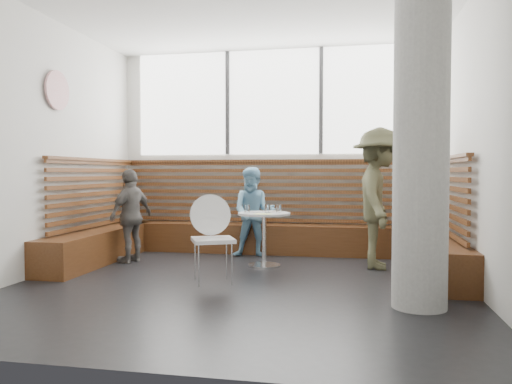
% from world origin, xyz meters
% --- Properties ---
extents(room, '(5.00, 5.00, 3.20)m').
position_xyz_m(room, '(0.00, 0.00, 1.60)').
color(room, silver).
rests_on(room, ground).
extents(booth, '(5.00, 2.50, 1.44)m').
position_xyz_m(booth, '(0.00, 1.77, 0.41)').
color(booth, '#432410').
rests_on(booth, ground).
extents(concrete_column, '(0.50, 0.50, 3.20)m').
position_xyz_m(concrete_column, '(1.85, -0.60, 1.60)').
color(concrete_column, gray).
rests_on(concrete_column, ground).
extents(wall_art, '(0.03, 0.50, 0.50)m').
position_xyz_m(wall_art, '(-2.46, 0.40, 2.30)').
color(wall_art, white).
rests_on(wall_art, room).
extents(cafe_table, '(0.70, 0.70, 0.72)m').
position_xyz_m(cafe_table, '(0.08, 1.15, 0.52)').
color(cafe_table, silver).
rests_on(cafe_table, ground).
extents(cafe_chair, '(0.48, 0.47, 1.00)m').
position_xyz_m(cafe_chair, '(-0.31, 0.12, 0.59)').
color(cafe_chair, white).
rests_on(cafe_chair, ground).
extents(adult_man, '(0.73, 1.22, 1.84)m').
position_xyz_m(adult_man, '(1.58, 1.31, 0.92)').
color(adult_man, '#4E4D34').
rests_on(adult_man, ground).
extents(child_back, '(0.69, 0.56, 1.33)m').
position_xyz_m(child_back, '(-0.19, 1.83, 0.66)').
color(child_back, '#78AFD0').
rests_on(child_back, ground).
extents(child_left, '(0.54, 0.82, 1.30)m').
position_xyz_m(child_left, '(-1.80, 1.11, 0.65)').
color(child_left, '#5E5A56').
rests_on(child_left, ground).
extents(plate_near, '(0.18, 0.18, 0.01)m').
position_xyz_m(plate_near, '(-0.03, 1.21, 0.73)').
color(plate_near, white).
rests_on(plate_near, cafe_table).
extents(plate_far, '(0.19, 0.19, 0.01)m').
position_xyz_m(plate_far, '(0.13, 1.29, 0.73)').
color(plate_far, white).
rests_on(plate_far, cafe_table).
extents(glass_left, '(0.07, 0.07, 0.11)m').
position_xyz_m(glass_left, '(-0.13, 1.06, 0.77)').
color(glass_left, white).
rests_on(glass_left, cafe_table).
extents(glass_mid, '(0.08, 0.08, 0.12)m').
position_xyz_m(glass_mid, '(0.13, 1.11, 0.78)').
color(glass_mid, white).
rests_on(glass_mid, cafe_table).
extents(glass_right, '(0.07, 0.07, 0.11)m').
position_xyz_m(glass_right, '(0.28, 1.16, 0.78)').
color(glass_right, white).
rests_on(glass_right, cafe_table).
extents(menu_card, '(0.23, 0.19, 0.00)m').
position_xyz_m(menu_card, '(0.10, 0.93, 0.72)').
color(menu_card, '#A5C64C').
rests_on(menu_card, cafe_table).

